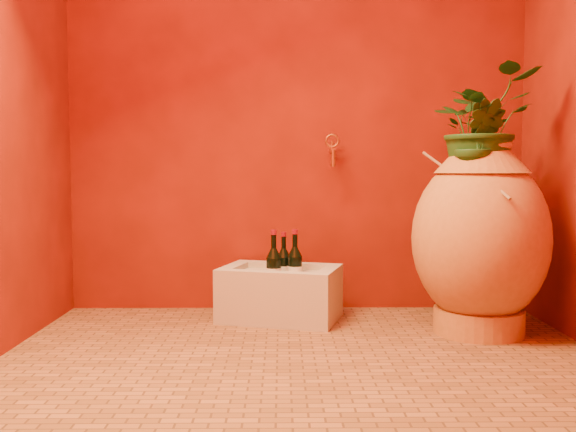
{
  "coord_description": "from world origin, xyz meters",
  "views": [
    {
      "loc": [
        -0.08,
        -2.56,
        0.77
      ],
      "look_at": [
        -0.05,
        0.35,
        0.56
      ],
      "focal_mm": 40.0,
      "sensor_mm": 36.0,
      "label": 1
    }
  ],
  "objects_px": {
    "amphora": "(480,238)",
    "stone_basin": "(280,294)",
    "wine_bottle_a": "(274,271)",
    "wall_tap": "(332,149)",
    "wine_bottle_b": "(295,269)",
    "wine_bottle_c": "(284,268)"
  },
  "relations": [
    {
      "from": "stone_basin",
      "to": "wine_bottle_c",
      "type": "xyz_separation_m",
      "value": [
        0.02,
        0.07,
        0.13
      ]
    },
    {
      "from": "wine_bottle_c",
      "to": "amphora",
      "type": "bearing_deg",
      "value": -21.3
    },
    {
      "from": "wall_tap",
      "to": "wine_bottle_b",
      "type": "bearing_deg",
      "value": -136.3
    },
    {
      "from": "wine_bottle_a",
      "to": "wall_tap",
      "type": "relative_size",
      "value": 1.81
    },
    {
      "from": "wine_bottle_a",
      "to": "wine_bottle_c",
      "type": "bearing_deg",
      "value": 70.3
    },
    {
      "from": "stone_basin",
      "to": "wine_bottle_b",
      "type": "xyz_separation_m",
      "value": [
        0.08,
        -0.0,
        0.13
      ]
    },
    {
      "from": "wine_bottle_c",
      "to": "wine_bottle_a",
      "type": "bearing_deg",
      "value": -109.7
    },
    {
      "from": "stone_basin",
      "to": "wall_tap",
      "type": "xyz_separation_m",
      "value": [
        0.28,
        0.2,
        0.76
      ]
    },
    {
      "from": "amphora",
      "to": "stone_basin",
      "type": "height_order",
      "value": "amphora"
    },
    {
      "from": "wine_bottle_c",
      "to": "wall_tap",
      "type": "distance_m",
      "value": 0.7
    },
    {
      "from": "wine_bottle_b",
      "to": "wine_bottle_c",
      "type": "bearing_deg",
      "value": 129.87
    },
    {
      "from": "wall_tap",
      "to": "wine_bottle_a",
      "type": "bearing_deg",
      "value": -139.31
    },
    {
      "from": "wine_bottle_b",
      "to": "wine_bottle_c",
      "type": "distance_m",
      "value": 0.09
    },
    {
      "from": "amphora",
      "to": "wine_bottle_c",
      "type": "height_order",
      "value": "amphora"
    },
    {
      "from": "amphora",
      "to": "stone_basin",
      "type": "relative_size",
      "value": 1.36
    },
    {
      "from": "stone_basin",
      "to": "amphora",
      "type": "bearing_deg",
      "value": -17.2
    },
    {
      "from": "amphora",
      "to": "wine_bottle_c",
      "type": "xyz_separation_m",
      "value": [
        -0.92,
        0.36,
        -0.2
      ]
    },
    {
      "from": "wine_bottle_b",
      "to": "stone_basin",
      "type": "bearing_deg",
      "value": 179.58
    },
    {
      "from": "stone_basin",
      "to": "wine_bottle_b",
      "type": "distance_m",
      "value": 0.15
    },
    {
      "from": "stone_basin",
      "to": "wall_tap",
      "type": "bearing_deg",
      "value": 34.83
    },
    {
      "from": "wine_bottle_a",
      "to": "wine_bottle_c",
      "type": "distance_m",
      "value": 0.15
    },
    {
      "from": "amphora",
      "to": "wall_tap",
      "type": "xyz_separation_m",
      "value": [
        -0.66,
        0.49,
        0.43
      ]
    }
  ]
}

